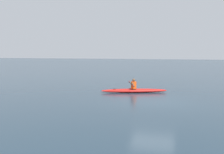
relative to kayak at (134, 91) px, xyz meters
name	(u,v)px	position (x,y,z in m)	size (l,w,h in m)	color
ground_plane	(153,101)	(-1.64, 2.95, -0.14)	(160.00, 160.00, 0.00)	#233847
kayak	(134,91)	(0.00, 0.00, 0.00)	(4.60, 2.09, 0.27)	red
kayaker	(133,84)	(0.05, 0.02, 0.43)	(0.81, 2.33, 0.72)	#E04C14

